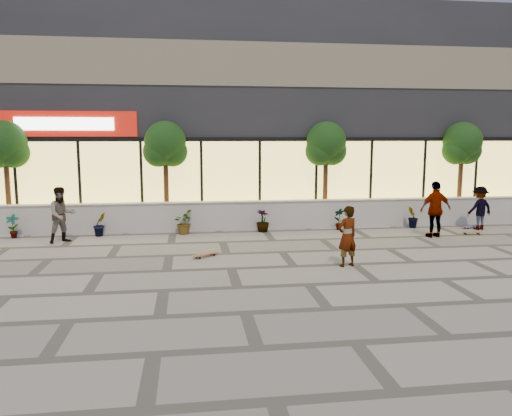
{
  "coord_description": "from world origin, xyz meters",
  "views": [
    {
      "loc": [
        -2.67,
        -10.77,
        3.36
      ],
      "look_at": [
        -0.75,
        3.42,
        1.3
      ],
      "focal_mm": 35.0,
      "sensor_mm": 36.0,
      "label": 1
    }
  ],
  "objects": [
    {
      "name": "ground",
      "position": [
        0.0,
        0.0,
        0.0
      ],
      "size": [
        80.0,
        80.0,
        0.0
      ],
      "primitive_type": "plane",
      "color": "#A39D8D",
      "rests_on": "ground"
    },
    {
      "name": "planter_wall",
      "position": [
        0.0,
        7.0,
        0.52
      ],
      "size": [
        22.0,
        0.42,
        1.04
      ],
      "color": "silver",
      "rests_on": "ground"
    },
    {
      "name": "retail_building",
      "position": [
        -0.0,
        12.49,
        4.25
      ],
      "size": [
        24.0,
        9.17,
        8.5
      ],
      "color": "#25262A",
      "rests_on": "ground"
    },
    {
      "name": "shrub_a",
      "position": [
        -8.5,
        6.45,
        0.41
      ],
      "size": [
        0.43,
        0.29,
        0.81
      ],
      "primitive_type": "imported",
      "color": "black",
      "rests_on": "ground"
    },
    {
      "name": "shrub_b",
      "position": [
        -5.7,
        6.45,
        0.41
      ],
      "size": [
        0.57,
        0.57,
        0.81
      ],
      "primitive_type": "imported",
      "rotation": [
        0.0,
        0.0,
        0.82
      ],
      "color": "black",
      "rests_on": "ground"
    },
    {
      "name": "shrub_c",
      "position": [
        -2.9,
        6.45,
        0.41
      ],
      "size": [
        0.68,
        0.77,
        0.81
      ],
      "primitive_type": "imported",
      "rotation": [
        0.0,
        0.0,
        1.64
      ],
      "color": "black",
      "rests_on": "ground"
    },
    {
      "name": "shrub_d",
      "position": [
        -0.1,
        6.45,
        0.41
      ],
      "size": [
        0.64,
        0.64,
        0.81
      ],
      "primitive_type": "imported",
      "rotation": [
        0.0,
        0.0,
        2.46
      ],
      "color": "black",
      "rests_on": "ground"
    },
    {
      "name": "shrub_e",
      "position": [
        2.7,
        6.45,
        0.41
      ],
      "size": [
        0.46,
        0.35,
        0.81
      ],
      "primitive_type": "imported",
      "rotation": [
        0.0,
        0.0,
        3.28
      ],
      "color": "black",
      "rests_on": "ground"
    },
    {
      "name": "shrub_f",
      "position": [
        5.5,
        6.45,
        0.41
      ],
      "size": [
        0.55,
        0.57,
        0.81
      ],
      "primitive_type": "imported",
      "rotation": [
        0.0,
        0.0,
        4.1
      ],
      "color": "black",
      "rests_on": "ground"
    },
    {
      "name": "tree_west",
      "position": [
        -9.0,
        7.7,
        2.99
      ],
      "size": [
        1.6,
        1.5,
        3.92
      ],
      "color": "#4E301C",
      "rests_on": "ground"
    },
    {
      "name": "tree_midwest",
      "position": [
        -3.5,
        7.7,
        2.99
      ],
      "size": [
        1.6,
        1.5,
        3.92
      ],
      "color": "#4E301C",
      "rests_on": "ground"
    },
    {
      "name": "tree_mideast",
      "position": [
        2.5,
        7.7,
        2.99
      ],
      "size": [
        1.6,
        1.5,
        3.92
      ],
      "color": "#4E301C",
      "rests_on": "ground"
    },
    {
      "name": "tree_east",
      "position": [
        8.0,
        7.7,
        2.99
      ],
      "size": [
        1.6,
        1.5,
        3.92
      ],
      "color": "#4E301C",
      "rests_on": "ground"
    },
    {
      "name": "skater_center",
      "position": [
        1.37,
        1.47,
        0.8
      ],
      "size": [
        0.68,
        0.56,
        1.59
      ],
      "primitive_type": "imported",
      "rotation": [
        0.0,
        0.0,
        3.49
      ],
      "color": "silver",
      "rests_on": "ground"
    },
    {
      "name": "skater_left",
      "position": [
        -6.69,
        5.54,
        0.89
      ],
      "size": [
        1.09,
        1.03,
        1.78
      ],
      "primitive_type": "imported",
      "rotation": [
        0.0,
        0.0,
        0.56
      ],
      "color": "tan",
      "rests_on": "ground"
    },
    {
      "name": "skater_right_near",
      "position": [
        5.48,
        4.73,
        0.95
      ],
      "size": [
        1.15,
        0.56,
        1.89
      ],
      "primitive_type": "imported",
      "rotation": [
        0.0,
        0.0,
        3.23
      ],
      "color": "white",
      "rests_on": "ground"
    },
    {
      "name": "skater_right_far",
      "position": [
        7.75,
        5.85,
        0.79
      ],
      "size": [
        1.11,
        0.77,
        1.57
      ],
      "primitive_type": "imported",
      "rotation": [
        0.0,
        0.0,
        3.34
      ],
      "color": "maroon",
      "rests_on": "ground"
    },
    {
      "name": "skateboard_center",
      "position": [
        -2.25,
        2.96,
        0.08
      ],
      "size": [
        0.8,
        0.66,
        0.1
      ],
      "rotation": [
        0.0,
        0.0,
        0.63
      ],
      "color": "#9E5333",
      "rests_on": "ground"
    },
    {
      "name": "skateboard_right_near",
      "position": [
        7.0,
        5.02,
        0.07
      ],
      "size": [
        0.75,
        0.31,
        0.09
      ],
      "rotation": [
        0.0,
        0.0,
        -0.18
      ],
      "color": "#9B5632",
      "rests_on": "ground"
    },
    {
      "name": "skateboard_right_far",
      "position": [
        7.59,
        6.07,
        0.07
      ],
      "size": [
        0.71,
        0.35,
        0.08
      ],
      "rotation": [
        0.0,
        0.0,
        0.26
      ],
      "color": "#5E4885",
      "rests_on": "ground"
    }
  ]
}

